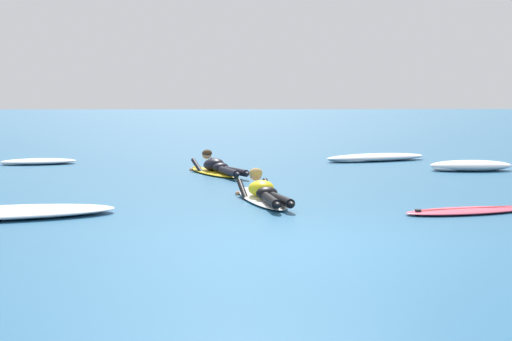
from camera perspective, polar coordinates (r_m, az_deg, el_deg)
The scene contains 8 objects.
ground_plane at distance 18.29m, azimuth 0.67°, elevation 0.68°, with size 120.00×120.00×0.00m, color #235B84.
surfer_near at distance 11.56m, azimuth 0.56°, elevation -1.80°, with size 0.98×2.61×0.55m.
surfer_far at distance 15.50m, azimuth -3.10°, elevation 0.20°, with size 1.43×2.53×0.55m.
drifting_surfboard at distance 10.91m, azimuth 15.91°, elevation -3.04°, with size 1.93×0.98×0.16m.
whitewater_front at distance 18.46m, azimuth -16.60°, elevation 0.68°, with size 1.88×1.05×0.14m.
whitewater_mid_left at distance 18.79m, azimuth 9.34°, elevation 1.01°, with size 2.86×1.60×0.19m.
whitewater_back at distance 10.74m, azimuth -18.97°, elevation -3.12°, with size 3.15×1.67×0.14m.
whitewater_far_band at distance 16.89m, azimuth 16.41°, elevation 0.36°, with size 1.83×0.81×0.24m.
Camera 1 is at (-0.93, -8.18, 1.72)m, focal length 51.27 mm.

